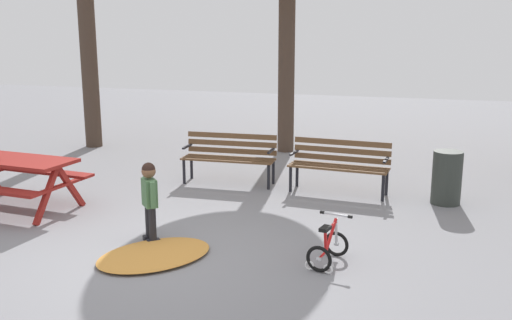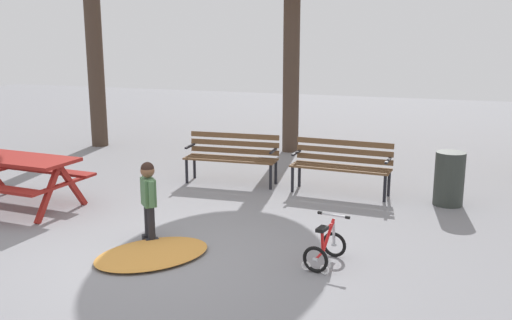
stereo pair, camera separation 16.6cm
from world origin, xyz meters
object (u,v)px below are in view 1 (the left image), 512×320
at_px(child_standing, 150,196).
at_px(kids_bicycle, 328,247).
at_px(park_bench_left, 340,162).
at_px(picnic_table, 15,170).
at_px(trash_bin, 447,178).
at_px(park_bench_far_left, 230,154).

relative_size(child_standing, kids_bicycle, 1.67).
height_order(park_bench_left, kids_bicycle, park_bench_left).
distance_m(picnic_table, kids_bicycle, 4.82).
bearing_deg(trash_bin, park_bench_left, 175.88).
xyz_separation_m(park_bench_far_left, trash_bin, (3.57, -0.14, -0.10)).
bearing_deg(child_standing, park_bench_left, 58.51).
relative_size(picnic_table, kids_bicycle, 3.10).
height_order(picnic_table, kids_bicycle, picnic_table).
distance_m(child_standing, kids_bicycle, 2.26).
bearing_deg(trash_bin, park_bench_far_left, 177.73).
relative_size(child_standing, trash_bin, 1.25).
distance_m(child_standing, trash_bin, 4.52).
xyz_separation_m(kids_bicycle, trash_bin, (1.26, 2.87, 0.21)).
relative_size(picnic_table, park_bench_left, 1.16).
height_order(picnic_table, park_bench_far_left, park_bench_far_left).
bearing_deg(park_bench_left, child_standing, -121.49).
bearing_deg(kids_bicycle, trash_bin, 66.34).
bearing_deg(park_bench_far_left, park_bench_left, -0.66).
bearing_deg(child_standing, trash_bin, 39.42).
bearing_deg(kids_bicycle, park_bench_left, 97.62).
height_order(park_bench_far_left, kids_bicycle, park_bench_far_left).
distance_m(picnic_table, park_bench_left, 4.97).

